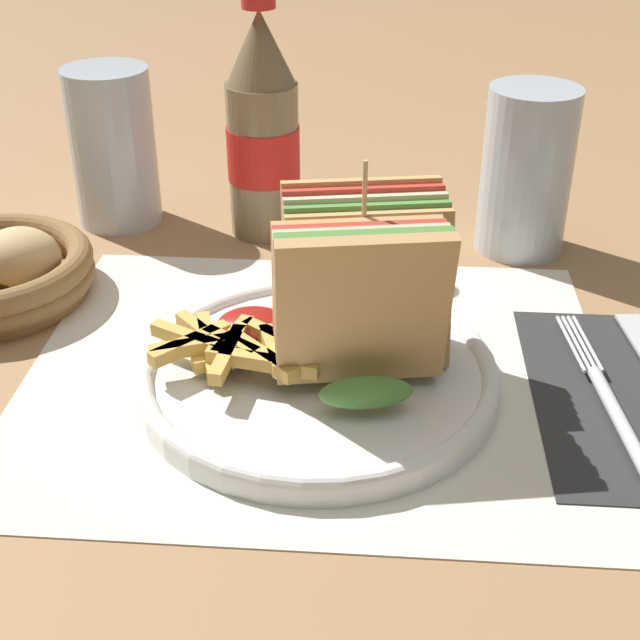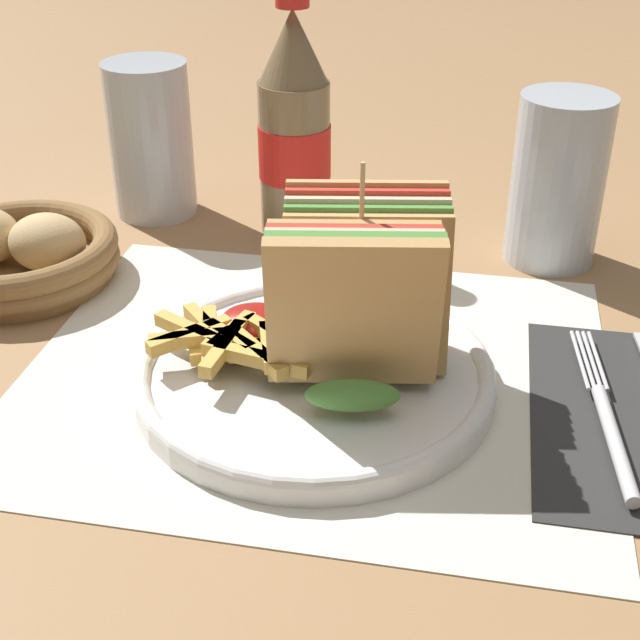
{
  "view_description": "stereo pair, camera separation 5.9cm",
  "coord_description": "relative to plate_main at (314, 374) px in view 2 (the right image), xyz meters",
  "views": [
    {
      "loc": [
        0.06,
        -0.47,
        0.34
      ],
      "look_at": [
        0.02,
        0.04,
        0.04
      ],
      "focal_mm": 50.0,
      "sensor_mm": 36.0,
      "label": 1
    },
    {
      "loc": [
        0.12,
        -0.46,
        0.34
      ],
      "look_at": [
        0.02,
        0.04,
        0.04
      ],
      "focal_mm": 50.0,
      "sensor_mm": 36.0,
      "label": 2
    }
  ],
  "objects": [
    {
      "name": "coke_bottle_near",
      "position": [
        -0.07,
        0.24,
        0.08
      ],
      "size": [
        0.06,
        0.06,
        0.21
      ],
      "color": "#7A6647",
      "rests_on": "ground_plane"
    },
    {
      "name": "fries_pile",
      "position": [
        -0.05,
        -0.0,
        0.02
      ],
      "size": [
        0.12,
        0.09,
        0.02
      ],
      "color": "gold",
      "rests_on": "plate_main"
    },
    {
      "name": "plate_main",
      "position": [
        0.0,
        0.0,
        0.0
      ],
      "size": [
        0.24,
        0.24,
        0.02
      ],
      "color": "white",
      "rests_on": "ground_plane"
    },
    {
      "name": "ketchup_blob",
      "position": [
        -0.05,
        0.03,
        0.02
      ],
      "size": [
        0.05,
        0.04,
        0.02
      ],
      "color": "maroon",
      "rests_on": "plate_main"
    },
    {
      "name": "placemat",
      "position": [
        -0.0,
        0.02,
        -0.01
      ],
      "size": [
        0.39,
        0.33,
        0.0
      ],
      "color": "silver",
      "rests_on": "ground_plane"
    },
    {
      "name": "ground_plane",
      "position": [
        -0.02,
        -0.02,
        -0.01
      ],
      "size": [
        4.0,
        4.0,
        0.0
      ],
      "primitive_type": "plane",
      "color": "#9E754C"
    },
    {
      "name": "club_sandwich",
      "position": [
        0.03,
        0.01,
        0.06
      ],
      "size": [
        0.12,
        0.13,
        0.14
      ],
      "color": "tan",
      "rests_on": "plate_main"
    },
    {
      "name": "bread_basket",
      "position": [
        -0.26,
        0.11,
        0.01
      ],
      "size": [
        0.16,
        0.16,
        0.06
      ],
      "color": "olive",
      "rests_on": "ground_plane"
    },
    {
      "name": "glass_far",
      "position": [
        -0.2,
        0.26,
        0.05
      ],
      "size": [
        0.08,
        0.08,
        0.14
      ],
      "color": "silver",
      "rests_on": "ground_plane"
    },
    {
      "name": "fork",
      "position": [
        0.19,
        -0.02,
        -0.0
      ],
      "size": [
        0.03,
        0.18,
        0.01
      ],
      "rotation": [
        0.0,
        0.0,
        0.1
      ],
      "color": "silver",
      "rests_on": "napkin"
    },
    {
      "name": "glass_near",
      "position": [
        0.16,
        0.22,
        0.05
      ],
      "size": [
        0.08,
        0.08,
        0.14
      ],
      "color": "silver",
      "rests_on": "ground_plane"
    }
  ]
}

